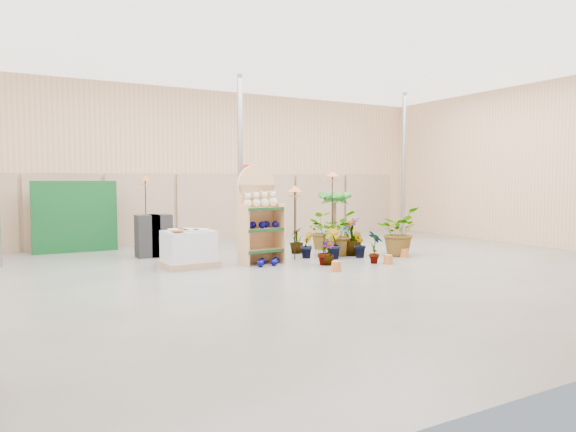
% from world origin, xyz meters
% --- Properties ---
extents(room, '(15.20, 12.10, 4.70)m').
position_xyz_m(room, '(0.00, 0.91, 2.21)').
color(room, '#5D5E5A').
rests_on(room, ground).
extents(display_shelf, '(0.93, 0.62, 2.16)m').
position_xyz_m(display_shelf, '(-0.48, 1.42, 0.99)').
color(display_shelf, tan).
rests_on(display_shelf, ground).
extents(teddy_bears, '(0.80, 0.21, 0.34)m').
position_xyz_m(teddy_bears, '(-0.46, 1.32, 1.37)').
color(teddy_bears, beige).
rests_on(teddy_bears, display_shelf).
extents(gazing_balls_shelf, '(0.79, 0.27, 0.15)m').
position_xyz_m(gazing_balls_shelf, '(-0.48, 1.29, 0.85)').
color(gazing_balls_shelf, '#040354').
rests_on(gazing_balls_shelf, display_shelf).
extents(gazing_balls_floor, '(0.63, 0.39, 0.15)m').
position_xyz_m(gazing_balls_floor, '(-0.46, 1.00, 0.07)').
color(gazing_balls_floor, '#040354').
rests_on(gazing_balls_floor, ground).
extents(pallet_stack, '(1.12, 0.95, 0.80)m').
position_xyz_m(pallet_stack, '(-2.01, 1.63, 0.38)').
color(pallet_stack, '#9A7E63').
rests_on(pallet_stack, ground).
extents(charcoal_planters, '(0.80, 0.50, 1.00)m').
position_xyz_m(charcoal_planters, '(-2.27, 3.44, 0.50)').
color(charcoal_planters, black).
rests_on(charcoal_planters, ground).
extents(trellis_stock, '(2.00, 0.30, 1.80)m').
position_xyz_m(trellis_stock, '(-3.80, 5.20, 0.90)').
color(trellis_stock, '#0B4119').
rests_on(trellis_stock, ground).
extents(offer_sign, '(0.50, 0.08, 2.20)m').
position_xyz_m(offer_sign, '(0.10, 2.98, 1.57)').
color(offer_sign, gray).
rests_on(offer_sign, ground).
extents(bird_table_front, '(0.34, 0.34, 1.69)m').
position_xyz_m(bird_table_front, '(0.43, 1.41, 1.57)').
color(bird_table_front, black).
rests_on(bird_table_front, ground).
extents(bird_table_right, '(0.34, 0.34, 2.05)m').
position_xyz_m(bird_table_right, '(1.76, 1.88, 1.90)').
color(bird_table_right, black).
rests_on(bird_table_right, ground).
extents(bird_table_back, '(0.34, 0.34, 1.94)m').
position_xyz_m(bird_table_back, '(-2.18, 4.56, 1.80)').
color(bird_table_back, black).
rests_on(bird_table_back, ground).
extents(palm, '(0.70, 0.70, 1.59)m').
position_xyz_m(palm, '(2.55, 2.93, 1.35)').
color(palm, brown).
rests_on(palm, ground).
extents(potted_plant_0, '(0.51, 0.54, 0.86)m').
position_xyz_m(potted_plant_0, '(0.60, 0.46, 0.43)').
color(potted_plant_0, '#24731E').
rests_on(potted_plant_0, ground).
extents(potted_plant_1, '(0.40, 0.45, 0.71)m').
position_xyz_m(potted_plant_1, '(1.27, 1.11, 0.35)').
color(potted_plant_1, '#24731E').
rests_on(potted_plant_1, ground).
extents(potted_plant_2, '(1.25, 1.27, 1.07)m').
position_xyz_m(potted_plant_2, '(1.69, 1.54, 0.54)').
color(potted_plant_2, '#24731E').
rests_on(potted_plant_2, ground).
extents(potted_plant_3, '(0.63, 0.63, 0.91)m').
position_xyz_m(potted_plant_3, '(1.95, 1.33, 0.46)').
color(potted_plant_3, '#24731E').
rests_on(potted_plant_3, ground).
extents(potted_plant_4, '(0.41, 0.34, 0.67)m').
position_xyz_m(potted_plant_4, '(2.47, 2.33, 0.34)').
color(potted_plant_4, '#24731E').
rests_on(potted_plant_4, ground).
extents(potted_plant_5, '(0.42, 0.44, 0.62)m').
position_xyz_m(potted_plant_5, '(0.80, 1.51, 0.31)').
color(potted_plant_5, '#24731E').
rests_on(potted_plant_5, ground).
extents(potted_plant_6, '(1.01, 1.07, 0.95)m').
position_xyz_m(potted_plant_6, '(1.96, 2.72, 0.47)').
color(potted_plant_6, '#24731E').
rests_on(potted_plant_6, ground).
extents(potted_plant_7, '(0.33, 0.33, 0.52)m').
position_xyz_m(potted_plant_7, '(0.67, 0.42, 0.26)').
color(potted_plant_7, '#24731E').
rests_on(potted_plant_7, ground).
extents(potted_plant_8, '(0.29, 0.40, 0.73)m').
position_xyz_m(potted_plant_8, '(1.69, 0.10, 0.36)').
color(potted_plant_8, '#24731E').
rests_on(potted_plant_8, ground).
extents(potted_plant_9, '(0.43, 0.45, 0.63)m').
position_xyz_m(potted_plant_9, '(1.89, 0.90, 0.32)').
color(potted_plant_9, '#24731E').
rests_on(potted_plant_9, ground).
extents(potted_plant_10, '(1.37, 1.33, 1.16)m').
position_xyz_m(potted_plant_10, '(2.95, 0.81, 0.58)').
color(potted_plant_10, '#24731E').
rests_on(potted_plant_10, ground).
extents(potted_plant_11, '(0.51, 0.51, 0.64)m').
position_xyz_m(potted_plant_11, '(0.97, 2.28, 0.32)').
color(potted_plant_11, '#24731E').
rests_on(potted_plant_11, ground).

